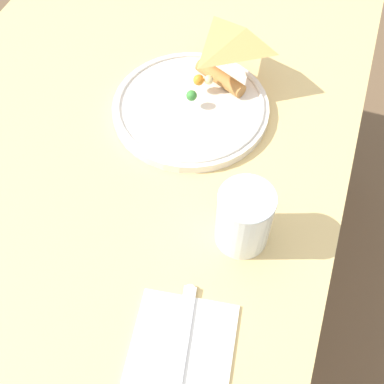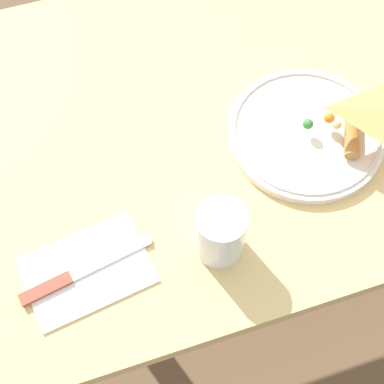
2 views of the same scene
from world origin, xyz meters
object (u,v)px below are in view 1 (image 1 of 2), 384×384
Objects in this scene: milk_glass at (244,220)px; napkin_folded at (178,369)px; plate_pizza at (193,104)px; dining_table at (151,133)px; butter_knife at (176,377)px.

napkin_folded is at bearing 173.22° from milk_glass.
dining_table is at bearing 80.41° from plate_pizza.
milk_glass is (-0.23, -0.24, 0.16)m from dining_table.
milk_glass is 0.21m from napkin_folded.
milk_glass is 0.47× the size of butter_knife.
butter_knife is (-0.43, -0.12, -0.01)m from plate_pizza.
plate_pizza is 0.44m from butter_knife.
dining_table is 5.44× the size of butter_knife.
plate_pizza is (-0.02, -0.09, 0.12)m from dining_table.
dining_table is 0.49m from napkin_folded.
butter_knife is at bearing -163.89° from plate_pizza.
napkin_folded is at bearing -0.00° from butter_knife.
plate_pizza is at bearing 16.27° from napkin_folded.
plate_pizza is 0.43m from napkin_folded.
butter_knife is (-0.44, -0.21, 0.12)m from dining_table.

